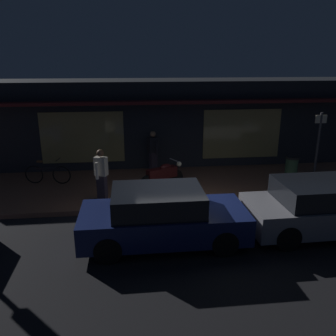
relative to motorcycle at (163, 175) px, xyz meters
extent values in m
plane|color=black|center=(0.30, -2.56, -0.65)|extent=(60.00, 60.00, 0.00)
cube|color=brown|center=(0.30, 0.44, -0.57)|extent=(18.00, 4.00, 0.15)
cube|color=black|center=(0.30, 3.84, 1.15)|extent=(18.00, 2.80, 3.60)
cube|color=olive|center=(-2.90, 2.42, 0.85)|extent=(3.20, 0.04, 2.00)
cube|color=olive|center=(3.50, 2.42, 0.85)|extent=(3.20, 0.04, 2.00)
cube|color=#591919|center=(0.30, 2.19, 2.20)|extent=(16.20, 0.50, 0.12)
cylinder|color=black|center=(-0.52, -0.27, -0.20)|extent=(0.59, 0.39, 0.60)
cylinder|color=black|center=(0.46, 0.24, -0.20)|extent=(0.59, 0.39, 0.60)
cube|color=black|center=(-0.03, -0.02, 0.08)|extent=(1.10, 0.76, 0.36)
ellipsoid|color=black|center=(0.10, 0.05, 0.28)|extent=(0.50, 0.42, 0.20)
sphere|color=#F9EDB7|center=(0.61, 0.32, 0.28)|extent=(0.18, 0.18, 0.18)
cylinder|color=gray|center=(0.43, 0.23, 0.45)|extent=(0.28, 0.50, 0.03)
torus|color=black|center=(-4.52, 1.08, -0.17)|extent=(0.66, 0.15, 0.66)
torus|color=black|center=(-3.53, 0.92, -0.17)|extent=(0.66, 0.15, 0.66)
cube|color=black|center=(-4.03, 1.00, 0.05)|extent=(0.89, 0.19, 0.06)
cube|color=brown|center=(-4.27, 1.04, 0.32)|extent=(0.21, 0.11, 0.06)
cylinder|color=black|center=(-3.61, 0.93, 0.40)|extent=(0.09, 0.42, 0.02)
cube|color=#28232D|center=(-1.98, -0.84, -0.07)|extent=(0.34, 0.30, 0.85)
cube|color=#B2AD9E|center=(-1.98, -0.84, 0.64)|extent=(0.44, 0.36, 0.58)
sphere|color=brown|center=(-1.98, -0.84, 1.06)|extent=(0.22, 0.22, 0.22)
cylinder|color=#B2AD9E|center=(-2.09, -1.07, 0.57)|extent=(0.12, 0.12, 0.52)
cylinder|color=#B2AD9E|center=(-1.87, -0.60, 0.57)|extent=(0.12, 0.12, 0.52)
cube|color=#28232D|center=(-0.20, 1.78, -0.07)|extent=(0.34, 0.31, 0.85)
cube|color=black|center=(-0.20, 1.78, 0.64)|extent=(0.44, 0.38, 0.58)
sphere|color=#8C6647|center=(-0.20, 1.78, 1.06)|extent=(0.22, 0.22, 0.22)
cylinder|color=black|center=(-0.32, 2.01, 0.57)|extent=(0.12, 0.12, 0.52)
cylinder|color=black|center=(-0.07, 1.55, 0.57)|extent=(0.12, 0.12, 0.52)
cylinder|color=#47474C|center=(6.02, 0.97, 0.70)|extent=(0.09, 0.09, 2.40)
cube|color=beige|center=(6.02, 0.97, 1.65)|extent=(0.44, 0.03, 0.30)
cylinder|color=#2D4C33|center=(4.73, 0.31, -0.07)|extent=(0.44, 0.44, 0.85)
cylinder|color=black|center=(4.73, 0.31, 0.39)|extent=(0.48, 0.48, 0.08)
cylinder|color=black|center=(1.05, -2.59, -0.33)|extent=(0.64, 0.22, 0.64)
cylinder|color=black|center=(1.05, -4.15, -0.33)|extent=(0.64, 0.22, 0.64)
cylinder|color=black|center=(-1.65, -2.61, -0.33)|extent=(0.64, 0.22, 0.64)
cylinder|color=black|center=(-1.65, -4.17, -0.33)|extent=(0.64, 0.22, 0.64)
cube|color=#141E4C|center=(-0.30, -3.38, -0.10)|extent=(4.11, 1.78, 0.68)
cube|color=black|center=(-0.45, -3.38, 0.45)|extent=(2.21, 1.61, 0.64)
cylinder|color=black|center=(2.60, -2.52, -0.33)|extent=(0.64, 0.23, 0.64)
cylinder|color=black|center=(2.63, -4.08, -0.33)|extent=(0.64, 0.23, 0.64)
cube|color=slate|center=(3.97, -3.28, -0.10)|extent=(4.13, 1.83, 0.68)
cube|color=black|center=(3.82, -3.28, 0.45)|extent=(2.23, 1.64, 0.64)
camera|label=1|loc=(-1.07, -11.26, 3.79)|focal=37.44mm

